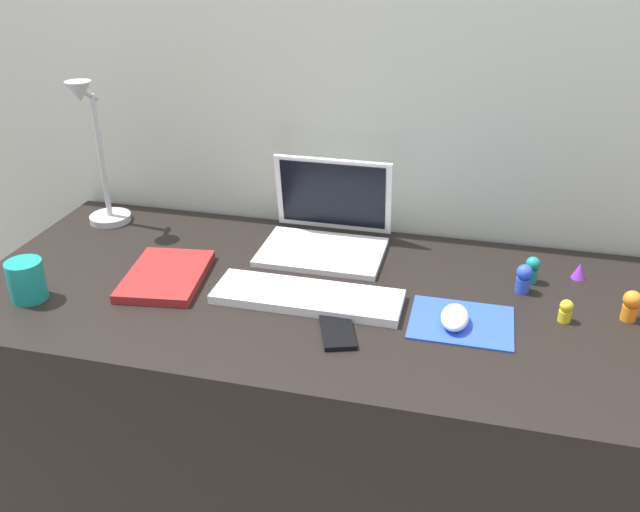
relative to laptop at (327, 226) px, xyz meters
name	(u,v)px	position (x,y,z in m)	size (l,w,h in m)	color
back_wall	(365,215)	(0.07, 0.16, -0.03)	(2.83, 0.05, 1.53)	beige
desk	(330,423)	(0.07, -0.23, -0.42)	(1.63, 0.71, 0.74)	black
laptop	(327,226)	(0.00, 0.00, 0.00)	(0.30, 0.25, 0.21)	white
keyboard	(308,297)	(0.02, -0.28, -0.04)	(0.41, 0.13, 0.02)	white
mousepad	(461,322)	(0.35, -0.29, -0.05)	(0.21, 0.17, 0.00)	blue
mouse	(455,317)	(0.34, -0.30, -0.03)	(0.06, 0.10, 0.03)	white
cell_phone	(337,331)	(0.11, -0.38, -0.05)	(0.06, 0.13, 0.01)	black
desk_lamp	(97,158)	(-0.61, -0.02, 0.13)	(0.11, 0.14, 0.39)	#B7B7BC
notebook_pad	(166,276)	(-0.32, -0.26, -0.04)	(0.17, 0.24, 0.02)	maroon
coffee_mug	(27,280)	(-0.57, -0.41, -0.01)	(0.08, 0.08, 0.09)	teal
toy_figurine_orange	(631,305)	(0.69, -0.19, -0.02)	(0.04, 0.04, 0.07)	orange
toy_figurine_purple	(579,271)	(0.60, -0.03, -0.04)	(0.03, 0.03, 0.04)	purple
toy_figurine_yellow	(566,311)	(0.56, -0.23, -0.03)	(0.03, 0.03, 0.05)	yellow
toy_figurine_teal	(532,269)	(0.50, -0.07, -0.02)	(0.03, 0.03, 0.06)	teal
toy_figurine_blue	(524,278)	(0.48, -0.12, -0.02)	(0.04, 0.04, 0.07)	blue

